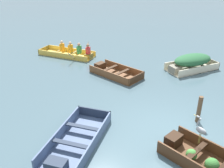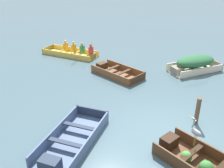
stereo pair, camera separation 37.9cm
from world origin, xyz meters
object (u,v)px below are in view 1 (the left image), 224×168
at_px(skiff_cream_far_moored, 192,61).
at_px(skiff_wooden_brown_near_moored, 114,72).
at_px(mooring_post, 199,109).
at_px(skiff_slate_blue_mid_moored, 75,142).
at_px(heron_on_dinghy, 201,129).
at_px(dinghy_dark_varnish_foreground, 204,160).
at_px(rowboat_yellow_with_crew, 70,53).

bearing_deg(skiff_cream_far_moored, skiff_wooden_brown_near_moored, 154.25).
bearing_deg(skiff_cream_far_moored, mooring_post, -137.65).
bearing_deg(mooring_post, skiff_slate_blue_mid_moored, 162.91).
bearing_deg(skiff_wooden_brown_near_moored, skiff_cream_far_moored, -25.75).
bearing_deg(mooring_post, heron_on_dinghy, -142.31).
height_order(skiff_cream_far_moored, mooring_post, mooring_post).
bearing_deg(mooring_post, dinghy_dark_varnish_foreground, -136.74).
height_order(skiff_wooden_brown_near_moored, skiff_slate_blue_mid_moored, skiff_slate_blue_mid_moored).
relative_size(skiff_slate_blue_mid_moored, rowboat_yellow_with_crew, 0.89).
bearing_deg(skiff_cream_far_moored, dinghy_dark_varnish_foreground, -137.37).
relative_size(dinghy_dark_varnish_foreground, mooring_post, 2.84).
bearing_deg(dinghy_dark_varnish_foreground, heron_on_dinghy, 68.43).
xyz_separation_m(skiff_wooden_brown_near_moored, skiff_slate_blue_mid_moored, (-4.06, -3.79, -0.00)).
bearing_deg(rowboat_yellow_with_crew, heron_on_dinghy, -94.29).
xyz_separation_m(dinghy_dark_varnish_foreground, heron_on_dinghy, (0.15, 0.38, 0.73)).
relative_size(skiff_slate_blue_mid_moored, heron_on_dinghy, 3.66).
height_order(skiff_slate_blue_mid_moored, heron_on_dinghy, heron_on_dinghy).
distance_m(skiff_slate_blue_mid_moored, skiff_cream_far_moored, 8.00).
xyz_separation_m(skiff_slate_blue_mid_moored, mooring_post, (4.13, -1.27, 0.37)).
distance_m(skiff_wooden_brown_near_moored, mooring_post, 5.07).
distance_m(skiff_cream_far_moored, mooring_post, 4.88).
distance_m(rowboat_yellow_with_crew, heron_on_dinghy, 9.94).
bearing_deg(rowboat_yellow_with_crew, skiff_cream_far_moored, -52.22).
relative_size(skiff_cream_far_moored, rowboat_yellow_with_crew, 0.81).
xyz_separation_m(skiff_slate_blue_mid_moored, skiff_cream_far_moored, (7.73, 2.02, 0.34)).
bearing_deg(rowboat_yellow_with_crew, skiff_wooden_brown_near_moored, -80.88).
height_order(dinghy_dark_varnish_foreground, skiff_slate_blue_mid_moored, dinghy_dark_varnish_foreground).
distance_m(skiff_wooden_brown_near_moored, skiff_slate_blue_mid_moored, 5.55).
bearing_deg(skiff_wooden_brown_near_moored, rowboat_yellow_with_crew, 99.12).
xyz_separation_m(skiff_slate_blue_mid_moored, rowboat_yellow_with_crew, (3.46, 7.53, 0.08)).
relative_size(dinghy_dark_varnish_foreground, skiff_wooden_brown_near_moored, 1.01).
relative_size(heron_on_dinghy, mooring_post, 0.85).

